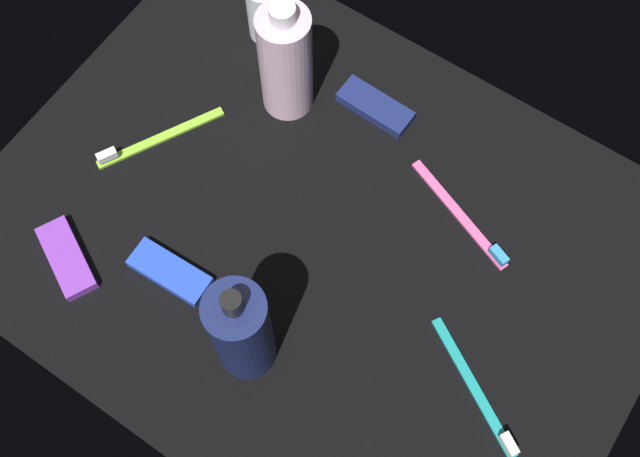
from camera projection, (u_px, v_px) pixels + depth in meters
ground_plane at (320, 239)px, 100.37cm from camera, size 84.00×64.00×1.20cm
lotion_bottle at (241, 331)px, 85.87cm from camera, size 6.79×6.79×20.47cm
bodywash_bottle at (286, 61)px, 99.50cm from camera, size 6.82×6.82×19.39cm
deodorant_stick at (265, 10)px, 107.64cm from camera, size 5.01×5.01×9.40cm
toothbrush_lime at (154, 139)px, 104.61cm from camera, size 9.65×16.39×2.10cm
toothbrush_teal at (479, 394)px, 91.59cm from camera, size 16.18×10.06×2.10cm
toothbrush_pink at (465, 219)px, 100.13cm from camera, size 17.24×7.54×2.10cm
snack_bar_purple at (67, 258)px, 97.95cm from camera, size 11.09×8.26×1.50cm
snack_bar_blue at (170, 272)px, 97.25cm from camera, size 10.54×4.39×1.50cm
snack_bar_navy at (375, 107)px, 106.36cm from camera, size 10.53×4.36×1.50cm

